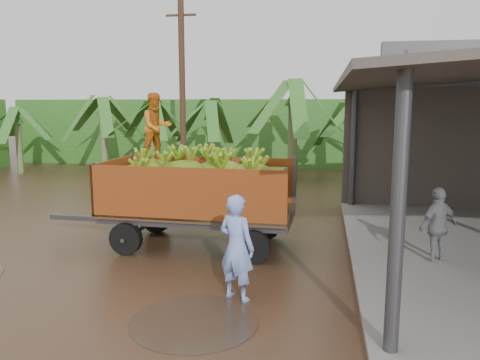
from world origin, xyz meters
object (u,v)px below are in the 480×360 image
Objects in this scene: banana_trailer at (198,191)px; utility_pole at (182,95)px; man_grey at (438,226)px; man_blue at (237,247)px.

banana_trailer is 8.46m from utility_pole.
utility_pole is at bearing -79.47° from man_grey.
utility_pole is at bearing 110.87° from banana_trailer.
banana_trailer is at bearing -39.07° from man_blue.
man_grey is at bearing -45.26° from utility_pole.
utility_pole reaches higher than man_blue.
banana_trailer reaches higher than man_grey.
man_blue is 0.26× the size of utility_pole.
man_grey is 11.66m from utility_pole.
man_blue is at bearing -1.19° from man_grey.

